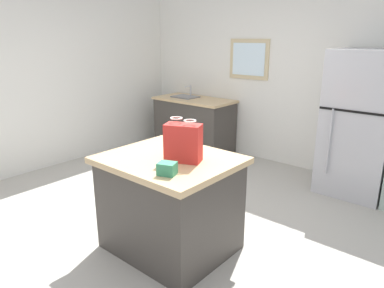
{
  "coord_description": "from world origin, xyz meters",
  "views": [
    {
      "loc": [
        2.27,
        -2.31,
        1.87
      ],
      "look_at": [
        0.26,
        0.06,
        0.93
      ],
      "focal_mm": 33.22,
      "sensor_mm": 36.0,
      "label": 1
    }
  ],
  "objects_px": {
    "kitchen_island": "(170,203)",
    "refrigerator": "(360,124)",
    "shopping_bag": "(183,142)",
    "bottle": "(186,136)",
    "small_box": "(167,169)"
  },
  "relations": [
    {
      "from": "kitchen_island",
      "to": "refrigerator",
      "type": "height_order",
      "value": "refrigerator"
    },
    {
      "from": "kitchen_island",
      "to": "refrigerator",
      "type": "relative_size",
      "value": 0.64
    },
    {
      "from": "kitchen_island",
      "to": "shopping_bag",
      "type": "height_order",
      "value": "shopping_bag"
    },
    {
      "from": "refrigerator",
      "to": "small_box",
      "type": "height_order",
      "value": "refrigerator"
    },
    {
      "from": "refrigerator",
      "to": "small_box",
      "type": "relative_size",
      "value": 13.11
    },
    {
      "from": "shopping_bag",
      "to": "small_box",
      "type": "bearing_deg",
      "value": -70.08
    },
    {
      "from": "kitchen_island",
      "to": "bottle",
      "type": "relative_size",
      "value": 4.54
    },
    {
      "from": "refrigerator",
      "to": "small_box",
      "type": "bearing_deg",
      "value": -102.86
    },
    {
      "from": "refrigerator",
      "to": "shopping_bag",
      "type": "distance_m",
      "value": 2.48
    },
    {
      "from": "small_box",
      "to": "kitchen_island",
      "type": "bearing_deg",
      "value": 131.59
    },
    {
      "from": "kitchen_island",
      "to": "bottle",
      "type": "height_order",
      "value": "bottle"
    },
    {
      "from": "refrigerator",
      "to": "bottle",
      "type": "distance_m",
      "value": 2.28
    },
    {
      "from": "bottle",
      "to": "shopping_bag",
      "type": "bearing_deg",
      "value": -52.33
    },
    {
      "from": "small_box",
      "to": "bottle",
      "type": "xyz_separation_m",
      "value": [
        -0.34,
        0.61,
        0.06
      ]
    },
    {
      "from": "shopping_bag",
      "to": "bottle",
      "type": "height_order",
      "value": "shopping_bag"
    }
  ]
}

